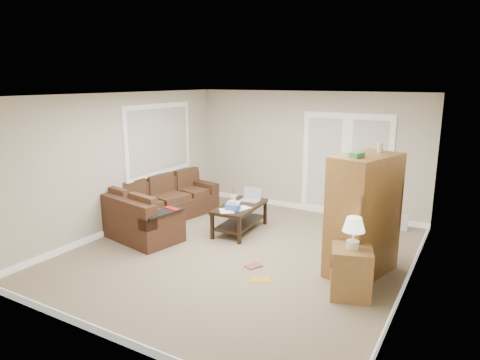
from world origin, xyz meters
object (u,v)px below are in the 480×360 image
Objects in this scene: coffee_table at (241,217)px; tv_armoire at (363,215)px; sectional_sofa at (155,210)px; side_cabinet at (351,268)px.

tv_armoire reaches higher than coffee_table.
sectional_sofa is 1.50× the size of tv_armoire.
tv_armoire is (2.36, -0.64, 0.60)m from coffee_table.
sectional_sofa is 1.65m from coffee_table.
sectional_sofa is at bearing -164.96° from coffee_table.
tv_armoire reaches higher than side_cabinet.
coffee_table is (1.56, 0.54, -0.03)m from sectional_sofa.
side_cabinet reaches higher than coffee_table.
side_cabinet is at bearing -1.04° from sectional_sofa.
side_cabinet is at bearing -67.66° from tv_armoire.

